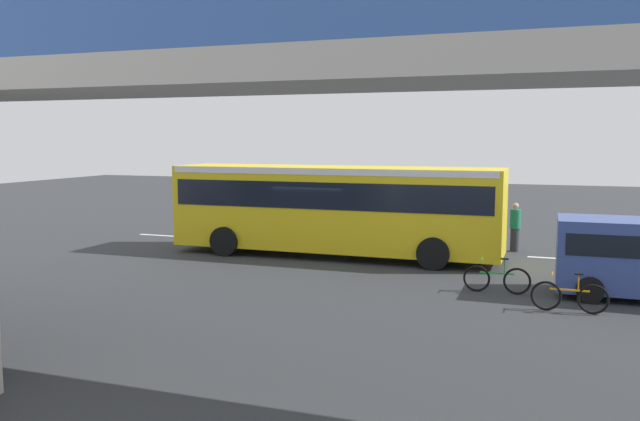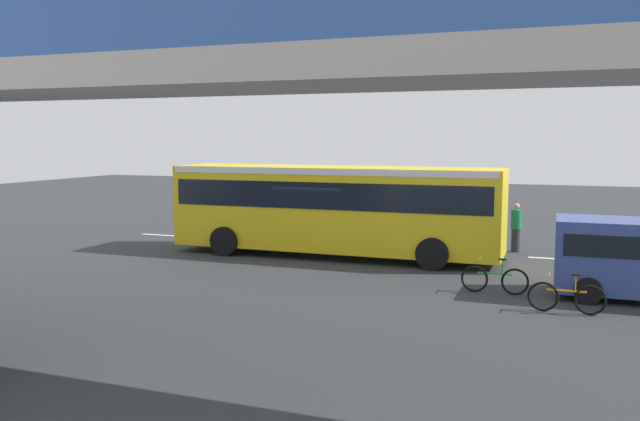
# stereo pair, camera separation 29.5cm
# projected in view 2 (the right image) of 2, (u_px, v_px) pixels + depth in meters

# --- Properties ---
(ground) EXTENTS (80.00, 80.00, 0.00)m
(ground) POSITION_uv_depth(u_px,v_px,m) (318.00, 256.00, 22.87)
(ground) COLOR #2D3033
(city_bus) EXTENTS (11.54, 2.85, 3.15)m
(city_bus) POSITION_uv_depth(u_px,v_px,m) (335.00, 203.00, 22.59)
(city_bus) COLOR yellow
(city_bus) RESTS_ON ground
(bicycle_orange) EXTENTS (1.77, 0.44, 0.96)m
(bicycle_orange) POSITION_uv_depth(u_px,v_px,m) (566.00, 298.00, 15.31)
(bicycle_orange) COLOR black
(bicycle_orange) RESTS_ON ground
(bicycle_green) EXTENTS (1.77, 0.44, 0.96)m
(bicycle_green) POSITION_uv_depth(u_px,v_px,m) (495.00, 280.00, 17.24)
(bicycle_green) COLOR black
(bicycle_green) RESTS_ON ground
(pedestrian) EXTENTS (0.38, 0.38, 1.79)m
(pedestrian) POSITION_uv_depth(u_px,v_px,m) (516.00, 228.00, 23.56)
(pedestrian) COLOR #2D2D38
(pedestrian) RESTS_ON ground
(traffic_sign) EXTENTS (0.08, 0.60, 2.80)m
(traffic_sign) POSITION_uv_depth(u_px,v_px,m) (311.00, 191.00, 27.72)
(traffic_sign) COLOR slate
(traffic_sign) RESTS_ON ground
(lane_dash_leftmost) EXTENTS (2.00, 0.20, 0.01)m
(lane_dash_leftmost) POSITION_uv_depth(u_px,v_px,m) (559.00, 259.00, 22.22)
(lane_dash_leftmost) COLOR silver
(lane_dash_leftmost) RESTS_ON ground
(lane_dash_left) EXTENTS (2.00, 0.20, 0.01)m
(lane_dash_left) POSITION_uv_depth(u_px,v_px,m) (442.00, 252.00, 23.60)
(lane_dash_left) COLOR silver
(lane_dash_left) RESTS_ON ground
(lane_dash_centre) EXTENTS (2.00, 0.20, 0.01)m
(lane_dash_centre) POSITION_uv_depth(u_px,v_px,m) (339.00, 246.00, 24.97)
(lane_dash_centre) COLOR silver
(lane_dash_centre) RESTS_ON ground
(lane_dash_right) EXTENTS (2.00, 0.20, 0.01)m
(lane_dash_right) POSITION_uv_depth(u_px,v_px,m) (246.00, 240.00, 26.34)
(lane_dash_right) COLOR silver
(lane_dash_right) RESTS_ON ground
(lane_dash_rightmost) EXTENTS (2.00, 0.20, 0.01)m
(lane_dash_rightmost) POSITION_uv_depth(u_px,v_px,m) (162.00, 235.00, 27.72)
(lane_dash_rightmost) COLOR silver
(lane_dash_rightmost) RESTS_ON ground
(pedestrian_overpass) EXTENTS (25.18, 2.60, 6.49)m
(pedestrian_overpass) POSITION_uv_depth(u_px,v_px,m) (81.00, 103.00, 11.26)
(pedestrian_overpass) COLOR #B2ADA5
(pedestrian_overpass) RESTS_ON ground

